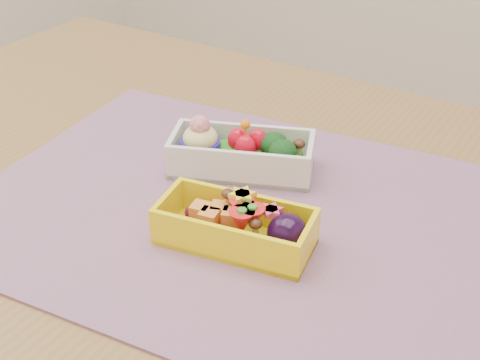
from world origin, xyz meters
The scene contains 4 objects.
table centered at (0.00, 0.00, 0.65)m, with size 1.20×0.80×0.75m.
placemat centered at (0.03, -0.01, 0.75)m, with size 0.57×0.44×0.00m, color #A06E8F.
bento_white centered at (0.00, 0.06, 0.78)m, with size 0.19×0.14×0.07m.
bento_yellow centered at (0.07, -0.07, 0.78)m, with size 0.17×0.10×0.05m.
Camera 1 is at (0.36, -0.51, 1.16)m, focal length 48.59 mm.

